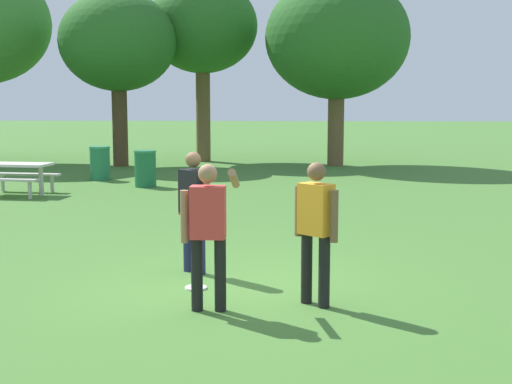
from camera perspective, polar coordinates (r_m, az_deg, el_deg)
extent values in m
plane|color=#447530|center=(8.99, -2.36, -7.53)|extent=(120.00, 120.00, 0.00)
cylinder|color=#1E234C|center=(9.64, -5.52, -4.00)|extent=(0.13, 0.13, 0.82)
cylinder|color=#1E234C|center=(9.45, -4.51, -4.24)|extent=(0.13, 0.13, 0.82)
cube|color=black|center=(9.43, -5.07, 0.05)|extent=(0.43, 0.42, 0.58)
sphere|color=brown|center=(9.38, -5.10, 2.62)|extent=(0.21, 0.21, 0.21)
cylinder|color=brown|center=(9.63, -6.06, -0.10)|extent=(0.09, 0.09, 0.58)
cylinder|color=brown|center=(9.24, -4.02, -0.41)|extent=(0.09, 0.09, 0.58)
cylinder|color=black|center=(8.00, 5.53, -6.45)|extent=(0.13, 0.13, 0.82)
cylinder|color=black|center=(8.16, 4.11, -6.15)|extent=(0.13, 0.13, 0.82)
cube|color=orange|center=(7.94, 4.87, -1.39)|extent=(0.43, 0.42, 0.58)
sphere|color=brown|center=(7.88, 4.91, 1.66)|extent=(0.21, 0.21, 0.21)
cylinder|color=brown|center=(7.79, 6.34, -1.97)|extent=(0.09, 0.09, 0.58)
cylinder|color=brown|center=(8.11, 3.46, -1.54)|extent=(0.09, 0.09, 0.58)
cylinder|color=black|center=(7.88, -4.80, -6.66)|extent=(0.13, 0.13, 0.82)
cylinder|color=black|center=(7.85, -2.90, -6.71)|extent=(0.13, 0.13, 0.82)
cube|color=#D83838|center=(7.72, -3.90, -1.65)|extent=(0.38, 0.22, 0.58)
sphere|color=#9E7051|center=(7.66, -3.93, 1.49)|extent=(0.21, 0.21, 0.21)
cylinder|color=#9E7051|center=(7.76, -5.80, -1.99)|extent=(0.09, 0.09, 0.58)
cylinder|color=#9E7051|center=(7.91, -1.81, 1.09)|extent=(0.09, 0.58, 0.28)
cylinder|color=white|center=(8.85, -4.89, -7.71)|extent=(0.27, 0.27, 0.03)
cube|color=beige|center=(17.96, -18.92, 2.12)|extent=(1.77, 0.95, 0.06)
cube|color=#B6B2A8|center=(17.48, -19.77, 0.95)|extent=(1.72, 0.45, 0.05)
cube|color=#B6B2A8|center=(18.49, -18.03, 1.37)|extent=(1.72, 0.45, 0.05)
cylinder|color=#B6B2A8|center=(18.83, -19.79, 0.69)|extent=(0.09, 0.09, 0.41)
cylinder|color=#B6B2A8|center=(17.69, -16.97, 0.87)|extent=(0.11, 0.11, 0.71)
cylinder|color=#B6B2A8|center=(17.20, -17.81, 0.15)|extent=(0.09, 0.09, 0.41)
cylinder|color=#B6B2A8|center=(18.23, -16.15, 0.62)|extent=(0.09, 0.09, 0.41)
cylinder|color=#1E663D|center=(18.79, -8.93, 1.79)|extent=(0.56, 0.56, 0.90)
cylinder|color=#287A4B|center=(18.75, -8.96, 3.25)|extent=(0.59, 0.59, 0.06)
cylinder|color=#237047|center=(20.56, -12.49, 2.20)|extent=(0.56, 0.56, 0.90)
cylinder|color=#2E8657|center=(20.52, -12.53, 3.53)|extent=(0.59, 0.59, 0.06)
cylinder|color=#4C3823|center=(24.57, -10.95, 5.72)|extent=(0.52, 0.52, 3.13)
ellipsoid|color=#286023|center=(24.63, -11.11, 11.88)|extent=(3.93, 3.93, 3.34)
cylinder|color=brown|center=(25.94, -4.29, 6.67)|extent=(0.52, 0.52, 3.79)
ellipsoid|color=#286023|center=(26.06, -4.36, 13.24)|extent=(3.97, 3.97, 3.37)
cylinder|color=brown|center=(24.41, 6.47, 5.64)|extent=(0.55, 0.55, 2.99)
ellipsoid|color=#286023|center=(24.48, 6.58, 12.29)|extent=(4.87, 4.87, 4.14)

